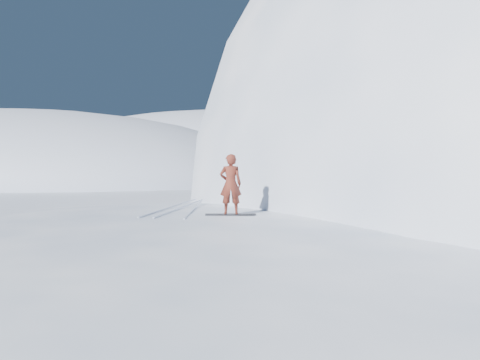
{
  "coord_description": "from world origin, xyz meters",
  "views": [
    {
      "loc": [
        6.2,
        -9.56,
        4.28
      ],
      "look_at": [
        1.53,
        4.67,
        3.5
      ],
      "focal_mm": 32.0,
      "sensor_mm": 36.0,
      "label": 1
    }
  ],
  "objects": [
    {
      "name": "ground",
      "position": [
        0.0,
        0.0,
        0.0
      ],
      "size": [
        400.0,
        400.0,
        0.0
      ],
      "primitive_type": "plane",
      "color": "white",
      "rests_on": "ground"
    },
    {
      "name": "board_tracks",
      "position": [
        -0.91,
        5.13,
        2.42
      ],
      "size": [
        2.29,
        5.97,
        0.04
      ],
      "color": "silver",
      "rests_on": "ground"
    },
    {
      "name": "near_ridge",
      "position": [
        1.0,
        3.0,
        0.0
      ],
      "size": [
        36.0,
        28.0,
        4.8
      ],
      "primitive_type": "ellipsoid",
      "color": "white",
      "rests_on": "ground"
    },
    {
      "name": "peak_shoulder",
      "position": [
        10.0,
        20.0,
        0.0
      ],
      "size": [
        28.0,
        24.0,
        18.0
      ],
      "primitive_type": "ellipsoid",
      "color": "white",
      "rests_on": "ground"
    },
    {
      "name": "snowboard",
      "position": [
        1.53,
        3.67,
        2.41
      ],
      "size": [
        1.67,
        0.87,
        0.03
      ],
      "primitive_type": "cube",
      "rotation": [
        0.0,
        0.0,
        0.36
      ],
      "color": "black",
      "rests_on": "near_ridge"
    },
    {
      "name": "far_ridge_c",
      "position": [
        -40.0,
        110.0,
        0.0
      ],
      "size": [
        140.0,
        90.0,
        36.0
      ],
      "primitive_type": "ellipsoid",
      "color": "white",
      "rests_on": "ground"
    },
    {
      "name": "wind_bumps",
      "position": [
        -0.56,
        2.12,
        0.0
      ],
      "size": [
        16.0,
        14.4,
        1.0
      ],
      "color": "white",
      "rests_on": "ground"
    },
    {
      "name": "far_ridge_a",
      "position": [
        -70.0,
        60.0,
        0.0
      ],
      "size": [
        120.0,
        70.0,
        28.0
      ],
      "primitive_type": "ellipsoid",
      "color": "white",
      "rests_on": "ground"
    },
    {
      "name": "snowboarder",
      "position": [
        1.53,
        3.67,
        3.42
      ],
      "size": [
        0.84,
        0.69,
        1.98
      ],
      "primitive_type": "imported",
      "rotation": [
        0.0,
        0.0,
        3.5
      ],
      "color": "maroon",
      "rests_on": "snowboard"
    }
  ]
}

